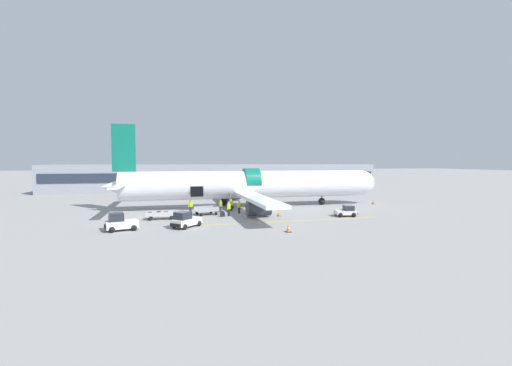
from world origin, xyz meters
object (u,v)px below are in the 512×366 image
object	(u,v)px
baggage_tug_lead	(120,223)
suitcase_on_tarmac_upright	(223,214)
ground_crew_helper	(190,206)
ground_crew_supervisor	(221,206)
baggage_cart_queued	(162,215)
ground_crew_loader_a	(239,207)
baggage_tug_rear	(186,221)
baggage_tug_mid	(346,212)
baggage_cart_loading	(207,211)
ground_crew_loader_b	(231,205)
ground_crew_driver	(229,208)
airplane	(248,185)

from	to	relation	value
baggage_tug_lead	suitcase_on_tarmac_upright	distance (m)	12.28
ground_crew_helper	ground_crew_supervisor	bearing A→B (deg)	1.07
suitcase_on_tarmac_upright	ground_crew_supervisor	bearing A→B (deg)	85.29
baggage_cart_queued	ground_crew_loader_a	world-z (taller)	ground_crew_loader_a
baggage_tug_rear	ground_crew_supervisor	xyz separation A→B (m)	(4.94, 9.52, 0.15)
baggage_tug_lead	baggage_tug_rear	distance (m)	6.16
baggage_tug_mid	baggage_cart_queued	size ratio (longest dim) A/B	0.63
baggage_cart_loading	ground_crew_loader_b	size ratio (longest dim) A/B	2.36
ground_crew_driver	ground_crew_loader_a	bearing A→B (deg)	46.11
airplane	ground_crew_helper	world-z (taller)	airplane
baggage_tug_mid	ground_crew_supervisor	xyz separation A→B (m)	(-14.31, 7.09, 0.28)
baggage_tug_mid	baggage_tug_rear	bearing A→B (deg)	-172.79
baggage_tug_mid	baggage_cart_queued	xyz separation A→B (m)	(-21.71, 3.28, -0.10)
baggage_cart_queued	ground_crew_helper	distance (m)	5.14
ground_crew_supervisor	airplane	bearing A→B (deg)	40.82
baggage_tug_rear	baggage_cart_loading	bearing A→B (deg)	68.78
baggage_cart_loading	ground_crew_driver	xyz separation A→B (m)	(2.43, -1.61, 0.44)
suitcase_on_tarmac_upright	baggage_tug_mid	bearing A→B (deg)	-12.96
ground_crew_loader_b	ground_crew_helper	distance (m)	5.56
baggage_tug_lead	baggage_cart_loading	world-z (taller)	baggage_tug_lead
ground_crew_loader_a	ground_crew_driver	distance (m)	2.36
baggage_cart_queued	ground_crew_helper	world-z (taller)	ground_crew_helper
ground_crew_helper	baggage_tug_lead	bearing A→B (deg)	-127.18
ground_crew_loader_a	ground_crew_loader_b	xyz separation A→B (m)	(-0.57, 2.48, -0.02)
ground_crew_loader_b	ground_crew_driver	xyz separation A→B (m)	(-1.06, -4.18, 0.10)
baggage_tug_mid	ground_crew_loader_a	world-z (taller)	ground_crew_loader_a
baggage_tug_mid	ground_crew_loader_b	xyz separation A→B (m)	(-12.72, 7.95, 0.25)
airplane	baggage_tug_lead	world-z (taller)	airplane
airplane	suitcase_on_tarmac_upright	size ratio (longest dim) A/B	61.58
ground_crew_driver	ground_crew_helper	world-z (taller)	ground_crew_driver
ground_crew_loader_a	suitcase_on_tarmac_upright	distance (m)	3.29
baggage_cart_loading	ground_crew_helper	bearing A→B (deg)	140.59
ground_crew_supervisor	ground_crew_helper	bearing A→B (deg)	-178.93
airplane	baggage_cart_queued	bearing A→B (deg)	-147.02
baggage_tug_lead	suitcase_on_tarmac_upright	world-z (taller)	baggage_tug_lead
baggage_tug_rear	ground_crew_driver	size ratio (longest dim) A/B	1.88
baggage_cart_queued	ground_crew_driver	xyz separation A→B (m)	(7.93, 0.49, 0.45)
ground_crew_loader_a	ground_crew_driver	world-z (taller)	ground_crew_driver
baggage_tug_rear	ground_crew_loader_a	size ratio (longest dim) A/B	2.04
baggage_tug_mid	baggage_tug_lead	bearing A→B (deg)	-174.42
airplane	ground_crew_supervisor	xyz separation A→B (m)	(-4.61, -3.98, -2.40)
baggage_cart_queued	baggage_cart_loading	bearing A→B (deg)	20.93
baggage_cart_loading	ground_crew_supervisor	bearing A→B (deg)	41.89
baggage_cart_loading	ground_crew_supervisor	xyz separation A→B (m)	(1.90, 1.71, 0.37)
baggage_tug_lead	baggage_tug_mid	size ratio (longest dim) A/B	1.20
ground_crew_loader_b	ground_crew_supervisor	bearing A→B (deg)	-151.59
baggage_cart_queued	ground_crew_supervisor	world-z (taller)	ground_crew_supervisor
baggage_tug_mid	baggage_tug_rear	size ratio (longest dim) A/B	0.82
baggage_tug_mid	baggage_cart_loading	xyz separation A→B (m)	(-16.22, 5.38, -0.09)
ground_crew_loader_b	ground_crew_supervisor	size ratio (longest dim) A/B	0.97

